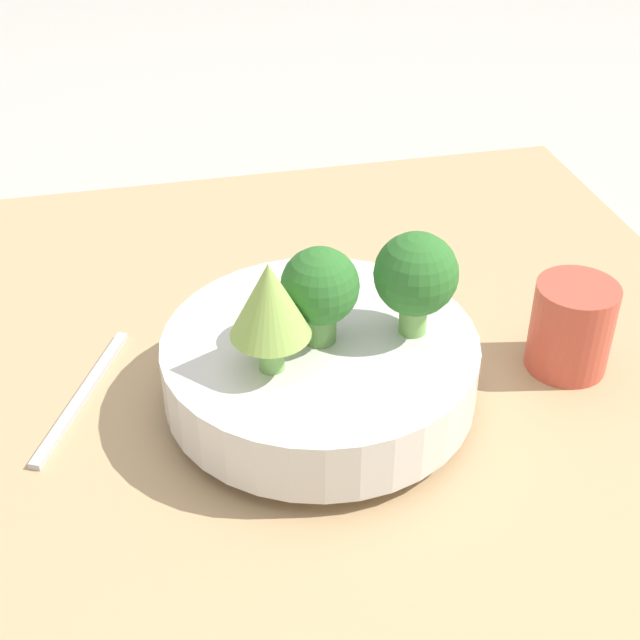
% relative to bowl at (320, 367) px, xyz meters
% --- Properties ---
extents(ground_plane, '(6.00, 6.00, 0.00)m').
position_rel_bowl_xyz_m(ground_plane, '(-0.03, 0.03, -0.09)').
color(ground_plane, '#ADA89E').
extents(table, '(0.88, 0.80, 0.05)m').
position_rel_bowl_xyz_m(table, '(-0.03, 0.03, -0.06)').
color(table, tan).
rests_on(table, ground_plane).
extents(bowl, '(0.27, 0.27, 0.07)m').
position_rel_bowl_xyz_m(bowl, '(0.00, 0.00, 0.00)').
color(bowl, silver).
rests_on(bowl, table).
extents(broccoli_floret_back, '(0.07, 0.07, 0.09)m').
position_rel_bowl_xyz_m(broccoli_floret_back, '(0.01, 0.08, 0.08)').
color(broccoli_floret_back, '#7AB256').
rests_on(broccoli_floret_back, bowl).
extents(broccoli_floret_center, '(0.06, 0.06, 0.09)m').
position_rel_bowl_xyz_m(broccoli_floret_center, '(-0.00, 0.00, 0.08)').
color(broccoli_floret_center, '#609347').
rests_on(broccoli_floret_center, bowl).
extents(romanesco_piece_near, '(0.06, 0.06, 0.10)m').
position_rel_bowl_xyz_m(romanesco_piece_near, '(0.03, -0.05, 0.09)').
color(romanesco_piece_near, '#7AB256').
rests_on(romanesco_piece_near, bowl).
extents(cup, '(0.08, 0.08, 0.09)m').
position_rel_bowl_xyz_m(cup, '(-0.00, 0.24, 0.00)').
color(cup, '#C64C38').
rests_on(cup, table).
extents(fork, '(0.17, 0.09, 0.01)m').
position_rel_bowl_xyz_m(fork, '(-0.05, -0.21, -0.04)').
color(fork, '#B2B2B7').
rests_on(fork, table).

